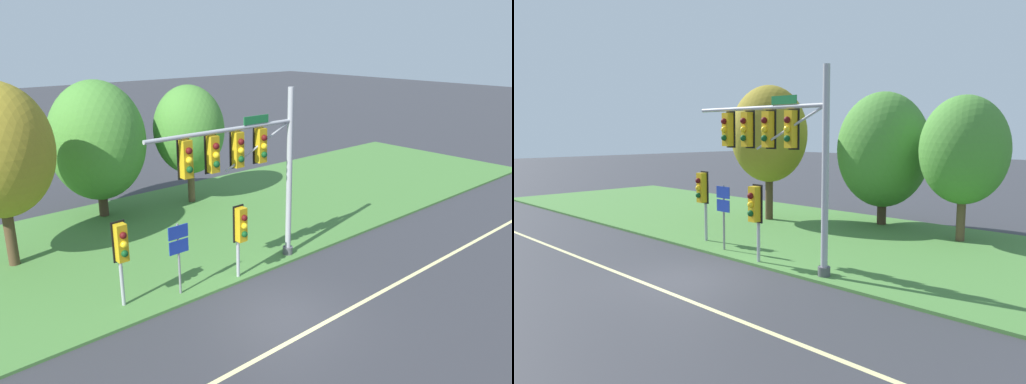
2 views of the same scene
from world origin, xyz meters
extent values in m
plane|color=#333338|center=(0.00, 0.00, 0.00)|extent=(160.00, 160.00, 0.00)
cube|color=beige|center=(0.00, -1.20, 0.00)|extent=(36.00, 0.16, 0.01)
cube|color=#477A38|center=(0.00, 8.25, 0.05)|extent=(48.00, 11.50, 0.10)
cylinder|color=#9EA0A5|center=(3.15, 3.03, 3.38)|extent=(0.22, 0.22, 6.56)
cylinder|color=#4C4C51|center=(3.15, 3.03, 0.25)|extent=(0.40, 0.40, 0.30)
cylinder|color=#9EA0A5|center=(0.13, 3.03, 5.44)|extent=(6.04, 0.14, 0.14)
cylinder|color=#9EA0A5|center=(1.64, 3.03, 4.74)|extent=(3.05, 0.08, 1.47)
cube|color=gold|center=(1.70, 3.03, 4.71)|extent=(0.34, 0.28, 1.22)
cube|color=black|center=(1.70, 3.19, 4.71)|extent=(0.46, 0.04, 1.34)
sphere|color=#4C0C0C|center=(1.70, 2.85, 5.01)|extent=(0.22, 0.22, 0.22)
sphere|color=yellow|center=(1.70, 2.85, 4.71)|extent=(0.22, 0.22, 0.22)
sphere|color=#0C4219|center=(1.70, 2.85, 4.41)|extent=(0.22, 0.22, 0.22)
cube|color=gold|center=(0.66, 3.03, 4.71)|extent=(0.34, 0.28, 1.22)
cube|color=black|center=(0.66, 3.19, 4.71)|extent=(0.46, 0.04, 1.34)
sphere|color=#4C0C0C|center=(0.66, 2.85, 5.01)|extent=(0.22, 0.22, 0.22)
sphere|color=yellow|center=(0.66, 2.85, 4.71)|extent=(0.22, 0.22, 0.22)
sphere|color=#0C4219|center=(0.66, 2.85, 4.41)|extent=(0.22, 0.22, 0.22)
cube|color=gold|center=(-0.39, 3.03, 4.71)|extent=(0.34, 0.28, 1.22)
cube|color=black|center=(-0.39, 3.19, 4.71)|extent=(0.46, 0.04, 1.34)
sphere|color=#4C0C0C|center=(-0.39, 2.85, 5.01)|extent=(0.22, 0.22, 0.22)
sphere|color=yellow|center=(-0.39, 2.85, 4.71)|extent=(0.22, 0.22, 0.22)
sphere|color=#0C4219|center=(-0.39, 2.85, 4.41)|extent=(0.22, 0.22, 0.22)
cube|color=gold|center=(-1.44, 3.03, 4.71)|extent=(0.34, 0.28, 1.22)
cube|color=black|center=(-1.44, 3.19, 4.71)|extent=(0.46, 0.04, 1.34)
sphere|color=#4C0C0C|center=(-1.44, 2.85, 5.01)|extent=(0.22, 0.22, 0.22)
sphere|color=yellow|center=(-1.44, 2.85, 4.71)|extent=(0.22, 0.22, 0.22)
sphere|color=#0C4219|center=(-1.44, 2.85, 4.41)|extent=(0.22, 0.22, 0.22)
cube|color=#196B33|center=(1.44, 2.98, 5.66)|extent=(1.10, 0.04, 0.28)
cylinder|color=#9EA0A5|center=(0.42, 2.80, 1.41)|extent=(0.12, 0.12, 2.62)
cube|color=gold|center=(0.42, 2.60, 2.16)|extent=(0.34, 0.28, 1.22)
cube|color=black|center=(0.42, 2.76, 2.16)|extent=(0.46, 0.04, 1.34)
sphere|color=#4C0C0C|center=(0.42, 2.42, 2.46)|extent=(0.22, 0.22, 0.22)
sphere|color=yellow|center=(0.42, 2.42, 2.16)|extent=(0.22, 0.22, 0.22)
sphere|color=#0C4219|center=(0.42, 2.42, 1.86)|extent=(0.22, 0.22, 0.22)
cylinder|color=#9EA0A5|center=(-3.63, 3.67, 1.50)|extent=(0.12, 0.12, 2.80)
cube|color=gold|center=(-3.63, 3.47, 2.34)|extent=(0.34, 0.28, 1.22)
cube|color=black|center=(-3.63, 3.63, 2.34)|extent=(0.46, 0.04, 1.34)
sphere|color=#4C0C0C|center=(-3.63, 3.30, 2.64)|extent=(0.22, 0.22, 0.22)
sphere|color=yellow|center=(-3.63, 3.30, 2.34)|extent=(0.22, 0.22, 0.22)
sphere|color=#0C4219|center=(-3.63, 3.30, 2.04)|extent=(0.22, 0.22, 0.22)
cylinder|color=slate|center=(-1.83, 3.13, 1.35)|extent=(0.08, 0.08, 2.50)
cube|color=#193399|center=(-1.83, 3.10, 2.33)|extent=(0.75, 0.03, 0.45)
cube|color=#193399|center=(-1.83, 3.10, 1.81)|extent=(0.73, 0.03, 0.46)
cylinder|color=#4C3823|center=(-5.37, 9.19, 1.77)|extent=(0.39, 0.39, 3.34)
cylinder|color=#423021|center=(-0.41, 12.06, 1.32)|extent=(0.45, 0.45, 2.44)
ellipsoid|color=#478433|center=(-0.41, 12.06, 3.76)|extent=(4.46, 4.46, 5.58)
cylinder|color=brown|center=(4.00, 11.06, 1.50)|extent=(0.36, 0.36, 2.80)
ellipsoid|color=#478433|center=(4.00, 11.06, 3.89)|extent=(3.58, 3.58, 4.48)
camera|label=1|loc=(-9.80, -9.90, 8.42)|focal=35.00mm
camera|label=2|loc=(12.67, -9.09, 4.62)|focal=35.00mm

